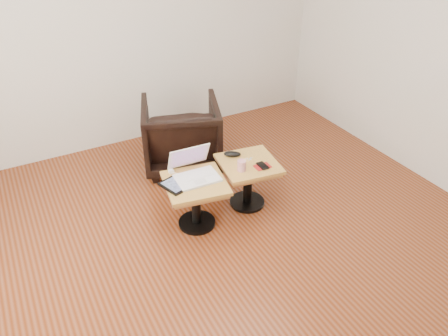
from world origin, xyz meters
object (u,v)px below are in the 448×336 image
laptop (194,171)px  striped_cup (242,166)px  side_table_right (248,173)px  armchair (181,134)px  side_table_left (196,193)px

laptop → striped_cup: size_ratio=3.87×
side_table_right → armchair: armchair is taller
side_table_left → striped_cup: (0.42, -0.03, 0.16)m
laptop → armchair: (0.26, 0.88, -0.14)m
side_table_left → laptop: 0.18m
side_table_left → striped_cup: size_ratio=5.95×
side_table_right → striped_cup: bearing=-138.1°
side_table_left → striped_cup: 0.45m
side_table_left → laptop: size_ratio=1.54×
side_table_left → armchair: 1.00m
side_table_left → laptop: laptop is taller
laptop → armchair: size_ratio=0.48×
side_table_right → laptop: size_ratio=1.51×
side_table_right → striped_cup: 0.21m
side_table_left → side_table_right: same height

